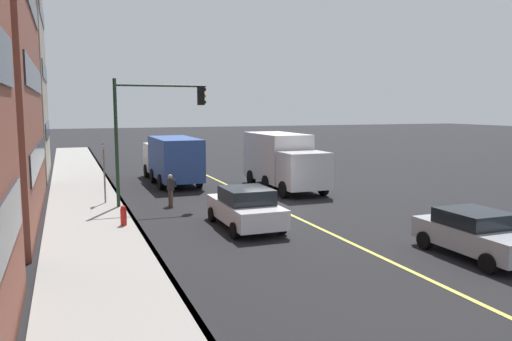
# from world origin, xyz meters

# --- Properties ---
(ground) EXTENTS (200.00, 200.00, 0.00)m
(ground) POSITION_xyz_m (0.00, 0.00, 0.00)
(ground) COLOR black
(sidewalk_slab) EXTENTS (80.00, 3.53, 0.15)m
(sidewalk_slab) POSITION_xyz_m (0.00, 8.40, 0.07)
(sidewalk_slab) COLOR gray
(sidewalk_slab) RESTS_ON ground
(curb_edge) EXTENTS (80.00, 0.16, 0.15)m
(curb_edge) POSITION_xyz_m (0.00, 6.71, 0.07)
(curb_edge) COLOR slate
(curb_edge) RESTS_ON ground
(lane_stripe_center) EXTENTS (80.00, 0.16, 0.01)m
(lane_stripe_center) POSITION_xyz_m (0.00, 0.00, 0.01)
(lane_stripe_center) COLOR #D8CC4C
(lane_stripe_center) RESTS_ON ground
(car_silver) EXTENTS (4.14, 2.08, 1.47)m
(car_silver) POSITION_xyz_m (-9.52, -2.87, 0.76)
(car_silver) COLOR #A8AAB2
(car_silver) RESTS_ON ground
(car_white) EXTENTS (4.49, 2.09, 1.62)m
(car_white) POSITION_xyz_m (-3.20, 2.69, 0.81)
(car_white) COLOR silver
(car_white) RESTS_ON ground
(truck_white) EXTENTS (7.23, 2.61, 3.22)m
(truck_white) POSITION_xyz_m (5.12, -2.59, 1.70)
(truck_white) COLOR silver
(truck_white) RESTS_ON ground
(truck_blue) EXTENTS (8.01, 2.54, 2.92)m
(truck_blue) POSITION_xyz_m (9.66, 2.99, 1.58)
(truck_blue) COLOR silver
(truck_blue) RESTS_ON ground
(pedestrian_with_backpack) EXTENTS (0.41, 0.42, 1.56)m
(pedestrian_with_backpack) POSITION_xyz_m (2.24, 4.56, 0.90)
(pedestrian_with_backpack) COLOR brown
(pedestrian_with_backpack) RESTS_ON ground
(traffic_light_mast) EXTENTS (0.28, 4.37, 6.06)m
(traffic_light_mast) POSITION_xyz_m (2.25, 5.42, 4.16)
(traffic_light_mast) COLOR #1E3823
(traffic_light_mast) RESTS_ON ground
(street_sign_post) EXTENTS (0.60, 0.08, 3.05)m
(street_sign_post) POSITION_xyz_m (3.47, 7.54, 1.79)
(street_sign_post) COLOR slate
(street_sign_post) RESTS_ON ground
(fire_hydrant) EXTENTS (0.24, 0.24, 0.94)m
(fire_hydrant) POSITION_xyz_m (-1.69, 7.23, 0.47)
(fire_hydrant) COLOR red
(fire_hydrant) RESTS_ON ground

